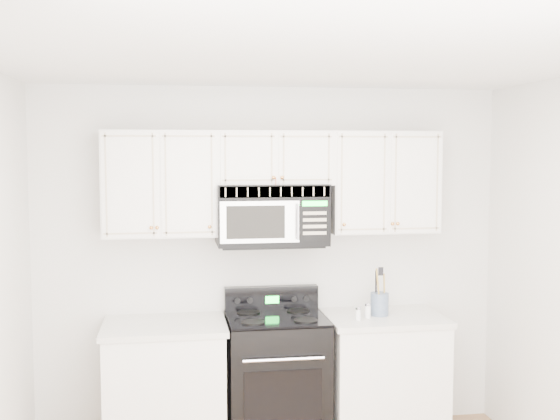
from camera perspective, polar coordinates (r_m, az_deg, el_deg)
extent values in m
cube|color=silver|center=(3.57, 3.28, 12.43)|extent=(3.50, 3.50, 0.01)
cube|color=beige|center=(5.33, -0.74, -4.09)|extent=(3.50, 0.01, 2.60)
cube|color=silver|center=(5.18, -9.30, -14.24)|extent=(0.82, 0.63, 0.88)
cube|color=silver|center=(5.05, -9.37, -9.30)|extent=(0.86, 0.65, 0.04)
cube|color=silver|center=(5.40, 8.42, -13.41)|extent=(0.82, 0.63, 0.88)
cube|color=silver|center=(5.28, 8.49, -8.66)|extent=(0.86, 0.65, 0.04)
cube|color=black|center=(5.24, -0.29, -13.73)|extent=(0.71, 0.61, 0.92)
cube|color=black|center=(4.95, 0.26, -14.96)|extent=(0.54, 0.01, 0.37)
cylinder|color=silver|center=(4.84, 0.31, -12.06)|extent=(0.56, 0.02, 0.02)
cube|color=black|center=(5.11, -0.29, -8.78)|extent=(0.71, 0.61, 0.02)
cube|color=black|center=(5.34, -0.71, -7.20)|extent=(0.71, 0.08, 0.19)
cube|color=#13FF38|center=(5.30, -0.64, -7.30)|extent=(0.10, 0.00, 0.06)
cube|color=silver|center=(5.05, -9.74, 2.13)|extent=(0.80, 0.33, 0.75)
cube|color=silver|center=(5.29, 8.35, 2.27)|extent=(0.80, 0.33, 0.75)
cube|color=silver|center=(5.10, -0.49, 4.25)|extent=(0.84, 0.33, 0.39)
sphere|color=#D28B42|center=(4.89, -9.96, -1.43)|extent=(0.03, 0.03, 0.03)
sphere|color=#D28B42|center=(4.89, -5.74, -1.37)|extent=(0.03, 0.03, 0.03)
sphere|color=#D28B42|center=(5.04, 5.24, -1.19)|extent=(0.03, 0.03, 0.03)
sphere|color=#D28B42|center=(5.13, 9.14, -1.12)|extent=(0.03, 0.03, 0.03)
sphere|color=#D28B42|center=(4.91, -0.52, 2.65)|extent=(0.03, 0.03, 0.03)
sphere|color=#D28B42|center=(4.92, 0.17, 2.66)|extent=(0.03, 0.03, 0.03)
cylinder|color=#A63011|center=(4.92, -0.34, 2.06)|extent=(0.00, 0.00, 0.10)
sphere|color=#D28B42|center=(4.92, -0.34, 1.40)|extent=(0.03, 0.03, 0.03)
cube|color=black|center=(5.08, -0.70, -0.33)|extent=(0.79, 0.40, 0.44)
cube|color=#BCAC97|center=(4.88, -0.39, 1.49)|extent=(0.77, 0.01, 0.08)
cube|color=#BCBCBC|center=(4.87, -1.64, -0.99)|extent=(0.56, 0.01, 0.29)
cube|color=black|center=(4.86, -1.98, -1.00)|extent=(0.41, 0.01, 0.23)
cube|color=black|center=(4.94, 2.83, -0.92)|extent=(0.22, 0.01, 0.29)
cube|color=#13FF38|center=(4.92, 2.85, 0.53)|extent=(0.18, 0.00, 0.04)
cylinder|color=silver|center=(4.88, 1.48, -0.98)|extent=(0.02, 0.02, 0.25)
cylinder|color=slate|center=(5.25, 8.09, -7.58)|extent=(0.13, 0.13, 0.17)
cylinder|color=olive|center=(5.24, 8.48, -6.70)|extent=(0.01, 0.01, 0.29)
cylinder|color=black|center=(5.25, 7.80, -6.54)|extent=(0.01, 0.01, 0.31)
cylinder|color=olive|center=(5.19, 8.01, -6.55)|extent=(0.01, 0.01, 0.33)
cylinder|color=white|center=(5.09, 6.37, -8.46)|extent=(0.04, 0.04, 0.08)
cylinder|color=silver|center=(5.08, 6.38, -7.95)|extent=(0.04, 0.04, 0.01)
cylinder|color=white|center=(5.16, 7.14, -8.21)|extent=(0.04, 0.04, 0.09)
cylinder|color=silver|center=(5.15, 7.15, -7.63)|extent=(0.04, 0.04, 0.02)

